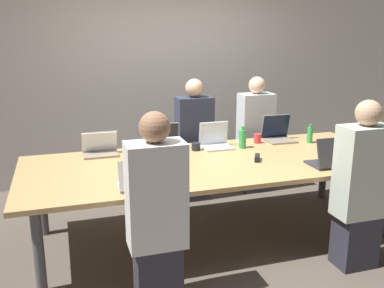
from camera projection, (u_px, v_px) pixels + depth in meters
ground_plane at (213, 235)px, 4.13m from camera, size 24.00×24.00×0.00m
curtain_wall at (164, 71)px, 5.49m from camera, size 12.00×0.06×2.80m
conference_table at (214, 166)px, 3.95m from camera, size 3.45×1.37×0.75m
laptop_far_left at (100, 148)px, 4.11m from camera, size 0.34×0.23×0.23m
laptop_near_right at (331, 158)px, 3.75m from camera, size 0.34×0.27×0.27m
person_near_right at (360, 189)px, 3.43m from camera, size 0.40×0.24×1.40m
bottle_near_right at (347, 148)px, 3.99m from camera, size 0.07×0.07×0.22m
laptop_far_right at (278, 133)px, 4.65m from camera, size 0.32×0.27×0.28m
person_far_right at (255, 137)px, 5.12m from camera, size 0.40×0.24×1.39m
cup_far_right at (258, 138)px, 4.56m from camera, size 0.08×0.08×0.10m
bottle_far_right at (310, 135)px, 4.55m from camera, size 0.06×0.06×0.21m
laptop_far_midleft at (163, 143)px, 4.25m from camera, size 0.35×0.26×0.27m
cup_far_midleft at (138, 148)px, 4.17m from camera, size 0.08×0.08×0.10m
laptop_far_center at (215, 140)px, 4.38m from camera, size 0.31×0.25×0.26m
person_far_center at (194, 142)px, 4.86m from camera, size 0.40×0.24×1.40m
cup_far_center at (196, 147)px, 4.28m from camera, size 0.09×0.09×0.08m
bottle_far_center at (243, 139)px, 4.34m from camera, size 0.07×0.07×0.23m
laptop_near_left at (142, 180)px, 3.24m from camera, size 0.36×0.23×0.23m
person_near_left at (157, 215)px, 2.94m from camera, size 0.40×0.24×1.40m
cup_near_left at (176, 176)px, 3.36m from camera, size 0.07×0.07×0.10m
stapler at (257, 158)px, 3.94m from camera, size 0.11×0.15×0.05m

